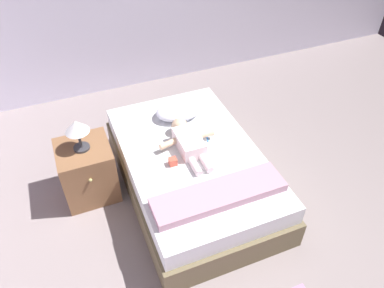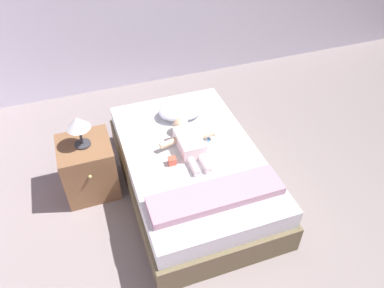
{
  "view_description": "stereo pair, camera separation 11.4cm",
  "coord_description": "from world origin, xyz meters",
  "px_view_note": "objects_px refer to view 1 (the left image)",
  "views": [
    {
      "loc": [
        -1.06,
        -1.34,
        2.7
      ],
      "look_at": [
        -0.14,
        0.93,
        0.55
      ],
      "focal_mm": 34.87,
      "sensor_mm": 36.0,
      "label": 1
    },
    {
      "loc": [
        -0.95,
        -1.38,
        2.7
      ],
      "look_at": [
        -0.14,
        0.93,
        0.55
      ],
      "focal_mm": 34.87,
      "sensor_mm": 36.0,
      "label": 2
    }
  ],
  "objects_px": {
    "baby": "(188,141)",
    "nightstand": "(88,171)",
    "lamp": "(77,128)",
    "bed": "(192,171)",
    "pillow": "(179,110)",
    "toothbrush": "(207,135)",
    "toy_block": "(173,162)"
  },
  "relations": [
    {
      "from": "pillow",
      "to": "lamp",
      "type": "relative_size",
      "value": 1.54
    },
    {
      "from": "pillow",
      "to": "toy_block",
      "type": "height_order",
      "value": "pillow"
    },
    {
      "from": "baby",
      "to": "bed",
      "type": "bearing_deg",
      "value": -87.54
    },
    {
      "from": "bed",
      "to": "baby",
      "type": "relative_size",
      "value": 2.81
    },
    {
      "from": "toy_block",
      "to": "lamp",
      "type": "bearing_deg",
      "value": 150.97
    },
    {
      "from": "lamp",
      "to": "nightstand",
      "type": "bearing_deg",
      "value": -90.0
    },
    {
      "from": "pillow",
      "to": "toothbrush",
      "type": "height_order",
      "value": "pillow"
    },
    {
      "from": "toothbrush",
      "to": "lamp",
      "type": "bearing_deg",
      "value": 172.46
    },
    {
      "from": "bed",
      "to": "lamp",
      "type": "relative_size",
      "value": 6.4
    },
    {
      "from": "nightstand",
      "to": "lamp",
      "type": "height_order",
      "value": "lamp"
    },
    {
      "from": "toothbrush",
      "to": "nightstand",
      "type": "relative_size",
      "value": 0.28
    },
    {
      "from": "toothbrush",
      "to": "toy_block",
      "type": "bearing_deg",
      "value": -150.48
    },
    {
      "from": "bed",
      "to": "baby",
      "type": "bearing_deg",
      "value": 92.46
    },
    {
      "from": "toy_block",
      "to": "toothbrush",
      "type": "bearing_deg",
      "value": 29.52
    },
    {
      "from": "nightstand",
      "to": "toy_block",
      "type": "distance_m",
      "value": 0.82
    },
    {
      "from": "baby",
      "to": "toothbrush",
      "type": "bearing_deg",
      "value": 16.86
    },
    {
      "from": "toy_block",
      "to": "baby",
      "type": "bearing_deg",
      "value": 40.1
    },
    {
      "from": "pillow",
      "to": "toothbrush",
      "type": "distance_m",
      "value": 0.42
    },
    {
      "from": "bed",
      "to": "lamp",
      "type": "height_order",
      "value": "lamp"
    },
    {
      "from": "lamp",
      "to": "baby",
      "type": "bearing_deg",
      "value": -13.31
    },
    {
      "from": "baby",
      "to": "nightstand",
      "type": "bearing_deg",
      "value": 166.7
    },
    {
      "from": "nightstand",
      "to": "bed",
      "type": "bearing_deg",
      "value": -18.7
    },
    {
      "from": "pillow",
      "to": "lamp",
      "type": "xyz_separation_m",
      "value": [
        -0.99,
        -0.25,
        0.25
      ]
    },
    {
      "from": "pillow",
      "to": "baby",
      "type": "relative_size",
      "value": 0.68
    },
    {
      "from": "baby",
      "to": "pillow",
      "type": "bearing_deg",
      "value": 79.41
    },
    {
      "from": "bed",
      "to": "nightstand",
      "type": "relative_size",
      "value": 3.46
    },
    {
      "from": "pillow",
      "to": "nightstand",
      "type": "distance_m",
      "value": 1.05
    },
    {
      "from": "bed",
      "to": "baby",
      "type": "distance_m",
      "value": 0.31
    },
    {
      "from": "toothbrush",
      "to": "lamp",
      "type": "distance_m",
      "value": 1.17
    },
    {
      "from": "baby",
      "to": "toothbrush",
      "type": "relative_size",
      "value": 4.39
    },
    {
      "from": "bed",
      "to": "pillow",
      "type": "xyz_separation_m",
      "value": [
        0.08,
        0.55,
        0.3
      ]
    },
    {
      "from": "lamp",
      "to": "toy_block",
      "type": "xyz_separation_m",
      "value": [
        0.69,
        -0.39,
        -0.29
      ]
    }
  ]
}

